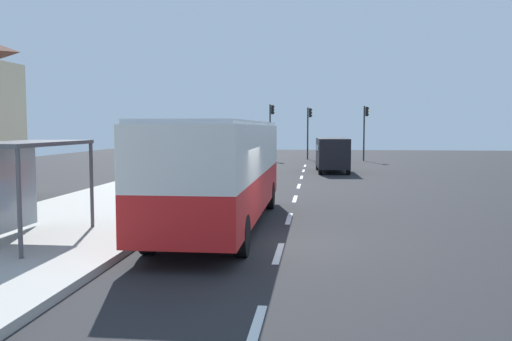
% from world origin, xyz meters
% --- Properties ---
extents(ground_plane, '(56.00, 92.00, 0.04)m').
position_xyz_m(ground_plane, '(0.00, 14.00, -0.02)').
color(ground_plane, '#262628').
extents(sidewalk_platform, '(6.20, 30.00, 0.18)m').
position_xyz_m(sidewalk_platform, '(-6.40, 2.00, 0.09)').
color(sidewalk_platform, '#ADAAA3').
rests_on(sidewalk_platform, ground).
extents(lane_stripe_seg_0, '(0.16, 2.20, 0.01)m').
position_xyz_m(lane_stripe_seg_0, '(0.25, -6.00, 0.01)').
color(lane_stripe_seg_0, silver).
rests_on(lane_stripe_seg_0, ground).
extents(lane_stripe_seg_1, '(0.16, 2.20, 0.01)m').
position_xyz_m(lane_stripe_seg_1, '(0.25, -1.00, 0.01)').
color(lane_stripe_seg_1, silver).
rests_on(lane_stripe_seg_1, ground).
extents(lane_stripe_seg_2, '(0.16, 2.20, 0.01)m').
position_xyz_m(lane_stripe_seg_2, '(0.25, 4.00, 0.01)').
color(lane_stripe_seg_2, silver).
rests_on(lane_stripe_seg_2, ground).
extents(lane_stripe_seg_3, '(0.16, 2.20, 0.01)m').
position_xyz_m(lane_stripe_seg_3, '(0.25, 9.00, 0.01)').
color(lane_stripe_seg_3, silver).
rests_on(lane_stripe_seg_3, ground).
extents(lane_stripe_seg_4, '(0.16, 2.20, 0.01)m').
position_xyz_m(lane_stripe_seg_4, '(0.25, 14.00, 0.01)').
color(lane_stripe_seg_4, silver).
rests_on(lane_stripe_seg_4, ground).
extents(lane_stripe_seg_5, '(0.16, 2.20, 0.01)m').
position_xyz_m(lane_stripe_seg_5, '(0.25, 19.00, 0.01)').
color(lane_stripe_seg_5, silver).
rests_on(lane_stripe_seg_5, ground).
extents(lane_stripe_seg_6, '(0.16, 2.20, 0.01)m').
position_xyz_m(lane_stripe_seg_6, '(0.25, 24.00, 0.01)').
color(lane_stripe_seg_6, silver).
rests_on(lane_stripe_seg_6, ground).
extents(lane_stripe_seg_7, '(0.16, 2.20, 0.01)m').
position_xyz_m(lane_stripe_seg_7, '(0.25, 29.00, 0.01)').
color(lane_stripe_seg_7, silver).
rests_on(lane_stripe_seg_7, ground).
extents(bus, '(2.55, 11.01, 3.21)m').
position_xyz_m(bus, '(-1.71, 2.29, 1.84)').
color(bus, red).
rests_on(bus, ground).
extents(white_van, '(2.21, 5.28, 2.30)m').
position_xyz_m(white_van, '(2.20, 23.19, 1.34)').
color(white_van, black).
rests_on(white_van, ground).
extents(sedan_near, '(1.90, 4.43, 1.52)m').
position_xyz_m(sedan_near, '(2.30, 32.63, 0.79)').
color(sedan_near, '#195933').
rests_on(sedan_near, ground).
extents(sedan_far, '(2.06, 4.50, 1.52)m').
position_xyz_m(sedan_far, '(2.30, 39.97, 0.79)').
color(sedan_far, '#B7B7BC').
rests_on(sedan_far, ground).
extents(recycling_bin_green, '(0.52, 0.52, 0.95)m').
position_xyz_m(recycling_bin_green, '(-4.20, 2.91, 0.66)').
color(recycling_bin_green, green).
rests_on(recycling_bin_green, sidewalk_platform).
extents(recycling_bin_blue, '(0.52, 0.52, 0.95)m').
position_xyz_m(recycling_bin_blue, '(-4.20, 3.61, 0.66)').
color(recycling_bin_blue, blue).
rests_on(recycling_bin_blue, sidewalk_platform).
extents(traffic_light_near_side, '(0.49, 0.28, 4.96)m').
position_xyz_m(traffic_light_near_side, '(5.50, 36.00, 3.30)').
color(traffic_light_near_side, '#2D2D2D').
rests_on(traffic_light_near_side, ground).
extents(traffic_light_far_side, '(0.49, 0.28, 5.17)m').
position_xyz_m(traffic_light_far_side, '(-3.10, 36.80, 3.43)').
color(traffic_light_far_side, '#2D2D2D').
rests_on(traffic_light_far_side, ground).
extents(traffic_light_median, '(0.49, 0.28, 4.90)m').
position_xyz_m(traffic_light_median, '(0.40, 37.60, 3.26)').
color(traffic_light_median, '#2D2D2D').
rests_on(traffic_light_median, ground).
extents(bus_shelter, '(1.80, 4.00, 2.50)m').
position_xyz_m(bus_shelter, '(-6.41, -0.97, 2.10)').
color(bus_shelter, '#4C4C51').
rests_on(bus_shelter, sidewalk_platform).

